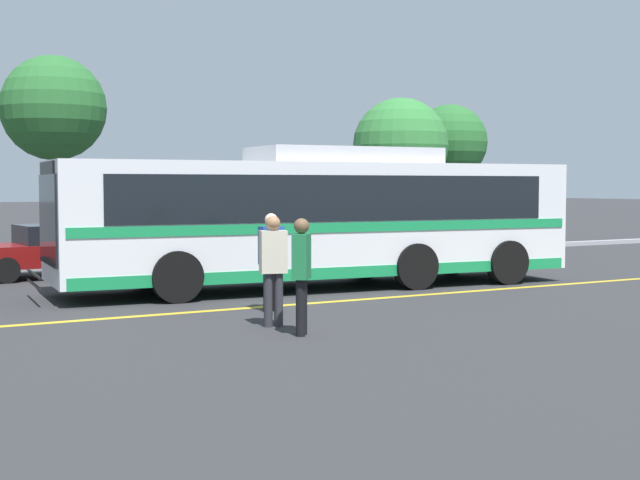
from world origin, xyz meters
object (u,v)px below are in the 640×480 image
Objects in this scene: parked_car_1 at (53,250)px; pedestrian_2 at (273,264)px; transit_bus at (321,216)px; pedestrian_1 at (302,269)px; tree_1 at (449,143)px; parked_car_2 at (237,241)px; tree_3 at (53,109)px; parked_car_3 at (391,237)px; pedestrian_0 at (271,255)px; tree_0 at (401,146)px.

pedestrian_2 reaches higher than parked_car_1.
transit_bus reaches higher than pedestrian_1.
parked_car_2 is at bearing -154.25° from tree_1.
tree_3 is (-3.96, 4.26, 3.79)m from parked_car_2.
parked_car_3 is 13.20m from pedestrian_2.
pedestrian_1 is (-3.90, -10.92, 0.30)m from parked_car_2.
tree_1 is (15.66, 15.64, 2.92)m from pedestrian_2.
parked_car_2 is 8.99m from pedestrian_0.
transit_bus is 6.82× the size of pedestrian_0.
tree_1 is (12.32, 11.30, 2.36)m from transit_bus.
pedestrian_1 reaches higher than parked_car_1.
pedestrian_1 is at bearing -40.79° from parked_car_3.
parked_car_1 is at bearing -77.21° from pedestrian_0.
tree_0 is 11.93m from tree_3.
parked_car_1 is 1.02× the size of parked_car_2.
tree_1 is at bearing 129.77° from parked_car_3.
parked_car_2 is at bearing -98.07° from pedestrian_2.
parked_car_1 is 0.78× the size of tree_1.
parked_car_3 is 0.79× the size of tree_0.
parked_car_1 is at bearing 46.15° from transit_bus.
pedestrian_1 is 1.00× the size of pedestrian_2.
pedestrian_2 is 22.33m from tree_1.
parked_car_2 is at bearing 19.52° from pedestrian_1.
pedestrian_1 is 23.01m from tree_1.
tree_0 reaches higher than parked_car_2.
parked_car_3 is 11.57m from pedestrian_0.
pedestrian_1 is at bearing 102.76° from pedestrian_2.
pedestrian_0 reaches higher than parked_car_1.
pedestrian_0 reaches higher than parked_car_2.
tree_1 is at bearing 29.33° from tree_0.
pedestrian_1 reaches higher than parked_car_2.
parked_car_2 is 0.99× the size of parked_car_3.
parked_car_2 is 0.78× the size of tree_0.
tree_1 is (11.77, 5.68, 3.23)m from parked_car_2.
parked_car_3 is (5.54, 5.42, -0.89)m from transit_bus.
tree_0 reaches higher than pedestrian_1.
tree_1 is (3.85, 2.16, 0.29)m from tree_0.
tree_1 is at bearing 112.44° from parked_car_2.
parked_car_1 is 0.80× the size of tree_0.
pedestrian_2 is at bearing -89.75° from tree_3.
pedestrian_2 is at bearing -43.39° from parked_car_3.
parked_car_2 is 10.71m from pedestrian_2.
pedestrian_2 reaches higher than parked_car_3.
tree_1 is at bearing -4.17° from pedestrian_1.
parked_car_2 is at bearing -111.45° from pedestrian_0.
tree_1 reaches higher than parked_car_3.
parked_car_1 is at bearing -160.22° from tree_1.
pedestrian_2 is at bearing -175.25° from parked_car_1.
parked_car_2 is 6.94m from tree_3.
parked_car_3 reaches higher than parked_car_1.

